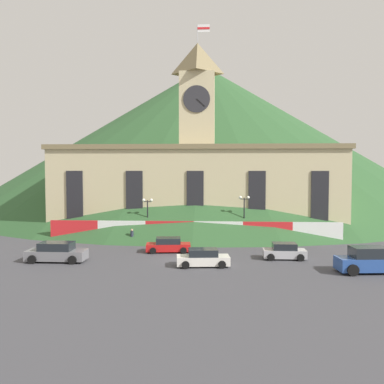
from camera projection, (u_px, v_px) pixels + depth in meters
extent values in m
plane|color=#424247|center=(188.00, 260.00, 39.07)|extent=(160.00, 160.00, 0.00)
cube|color=beige|center=(197.00, 191.00, 56.94)|extent=(36.96, 11.00, 10.72)
cube|color=olive|center=(197.00, 149.00, 56.63)|extent=(37.56, 11.60, 0.60)
cube|color=beige|center=(197.00, 110.00, 56.35)|extent=(4.50, 4.50, 9.43)
pyramid|color=olive|center=(197.00, 59.00, 55.98)|extent=(4.95, 4.95, 4.05)
cylinder|color=#2D2D33|center=(197.00, 99.00, 53.99)|extent=(3.42, 0.12, 3.42)
cube|color=black|center=(201.00, 103.00, 53.91)|extent=(1.11, 0.06, 1.01)
cylinder|color=#B2B2B7|center=(197.00, 34.00, 55.80)|extent=(0.10, 0.10, 2.40)
cube|color=white|center=(204.00, 28.00, 55.72)|extent=(1.60, 0.06, 1.00)
cube|color=red|center=(204.00, 28.00, 55.68)|extent=(1.60, 0.04, 0.28)
cube|color=#232328|center=(75.00, 195.00, 52.28)|extent=(2.03, 0.16, 5.90)
cube|color=#232328|center=(134.00, 195.00, 51.84)|extent=(2.03, 0.16, 5.90)
cube|color=#232328|center=(195.00, 195.00, 51.39)|extent=(2.03, 0.16, 5.90)
cube|color=#232328|center=(257.00, 196.00, 50.95)|extent=(2.03, 0.16, 5.90)
cube|color=#232328|center=(320.00, 196.00, 50.50)|extent=(2.03, 0.16, 5.90)
cube|color=red|center=(74.00, 230.00, 49.75)|extent=(5.59, 0.12, 2.34)
cube|color=white|center=(122.00, 231.00, 49.41)|extent=(5.59, 0.12, 2.34)
cube|color=red|center=(170.00, 231.00, 49.07)|extent=(5.59, 0.12, 2.34)
cube|color=white|center=(218.00, 232.00, 48.74)|extent=(5.59, 0.12, 2.34)
cube|color=red|center=(268.00, 232.00, 48.40)|extent=(5.59, 0.12, 2.34)
cube|color=white|center=(318.00, 233.00, 48.06)|extent=(5.59, 0.12, 2.34)
cone|color=#2D562D|center=(206.00, 137.00, 94.12)|extent=(99.91, 99.91, 30.54)
cylinder|color=black|center=(148.00, 220.00, 50.25)|extent=(0.14, 0.14, 4.64)
cube|color=black|center=(147.00, 202.00, 50.13)|extent=(0.90, 0.08, 0.08)
sphere|color=white|center=(144.00, 200.00, 50.15)|extent=(0.36, 0.36, 0.36)
sphere|color=white|center=(151.00, 200.00, 50.10)|extent=(0.36, 0.36, 0.36)
cylinder|color=black|center=(244.00, 219.00, 49.56)|extent=(0.14, 0.14, 5.00)
cube|color=black|center=(244.00, 199.00, 49.43)|extent=(0.90, 0.08, 0.08)
sphere|color=white|center=(240.00, 197.00, 49.45)|extent=(0.36, 0.36, 0.36)
sphere|color=white|center=(248.00, 197.00, 49.40)|extent=(0.36, 0.36, 0.36)
cube|color=slate|center=(57.00, 255.00, 38.48)|extent=(5.30, 2.01, 0.87)
cube|color=#1E2328|center=(56.00, 246.00, 38.44)|extent=(2.92, 1.84, 0.71)
cylinder|color=black|center=(32.00, 259.00, 37.61)|extent=(0.77, 0.36, 0.77)
cylinder|color=black|center=(42.00, 255.00, 39.60)|extent=(0.77, 0.36, 0.77)
cylinder|color=black|center=(72.00, 260.00, 37.39)|extent=(0.77, 0.36, 0.77)
cylinder|color=black|center=(80.00, 255.00, 39.38)|extent=(0.77, 0.36, 0.77)
cube|color=red|center=(168.00, 247.00, 42.87)|extent=(4.56, 2.23, 0.72)
cube|color=#1E2328|center=(168.00, 241.00, 42.83)|extent=(2.57, 1.89, 0.59)
cylinder|color=black|center=(153.00, 251.00, 41.92)|extent=(0.67, 0.39, 0.64)
cylinder|color=black|center=(154.00, 247.00, 43.71)|extent=(0.67, 0.39, 0.64)
cylinder|color=black|center=(183.00, 250.00, 42.04)|extent=(0.67, 0.39, 0.64)
cylinder|color=black|center=(183.00, 247.00, 43.83)|extent=(0.67, 0.39, 0.64)
cube|color=white|center=(203.00, 260.00, 36.65)|extent=(4.66, 2.26, 0.74)
cube|color=#1E2328|center=(203.00, 252.00, 36.61)|extent=(2.63, 1.90, 0.61)
cylinder|color=black|center=(220.00, 260.00, 37.62)|extent=(0.69, 0.39, 0.66)
cylinder|color=black|center=(222.00, 265.00, 35.83)|extent=(0.69, 0.39, 0.66)
cylinder|color=black|center=(185.00, 260.00, 37.49)|extent=(0.69, 0.39, 0.66)
cylinder|color=black|center=(186.00, 265.00, 35.69)|extent=(0.69, 0.39, 0.66)
cube|color=#B7B7BC|center=(284.00, 253.00, 39.54)|extent=(3.91, 1.71, 0.74)
cube|color=#1E2328|center=(284.00, 246.00, 39.50)|extent=(2.15, 1.57, 0.61)
cylinder|color=black|center=(271.00, 257.00, 38.79)|extent=(0.66, 0.31, 0.66)
cylinder|color=black|center=(269.00, 253.00, 40.48)|extent=(0.66, 0.31, 0.66)
cylinder|color=black|center=(301.00, 258.00, 38.62)|extent=(0.66, 0.31, 0.66)
cylinder|color=black|center=(297.00, 254.00, 40.31)|extent=(0.66, 0.31, 0.66)
cube|color=#284C99|center=(369.00, 264.00, 34.36)|extent=(5.28, 2.52, 1.04)
cube|color=#1E2328|center=(369.00, 252.00, 34.30)|extent=(2.98, 2.12, 0.85)
cylinder|color=black|center=(384.00, 264.00, 35.44)|extent=(0.96, 0.45, 0.92)
cylinder|color=black|center=(343.00, 264.00, 35.30)|extent=(0.96, 0.45, 0.92)
cylinder|color=black|center=(353.00, 270.00, 33.30)|extent=(0.96, 0.45, 0.92)
cylinder|color=#282D3D|center=(133.00, 240.00, 47.71)|extent=(0.18, 0.18, 0.78)
cylinder|color=#282D3D|center=(131.00, 240.00, 47.61)|extent=(0.18, 0.18, 0.78)
cylinder|color=#282D3D|center=(132.00, 234.00, 47.62)|extent=(0.49, 0.49, 0.62)
sphere|color=tan|center=(132.00, 230.00, 47.60)|extent=(0.26, 0.26, 0.26)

